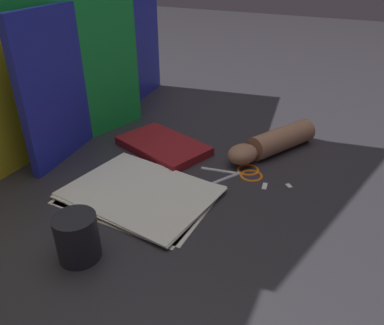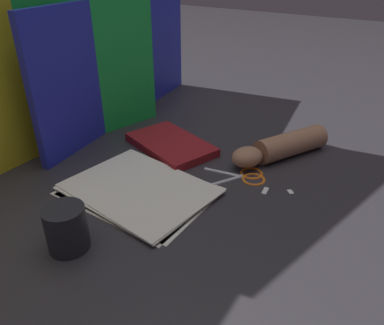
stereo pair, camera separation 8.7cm
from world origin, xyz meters
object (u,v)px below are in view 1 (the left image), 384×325
at_px(paper_stack, 140,193).
at_px(mug, 77,237).
at_px(hand_forearm, 273,142).
at_px(book_closed, 163,146).
at_px(scissors, 243,172).

bearing_deg(paper_stack, mug, -174.97).
bearing_deg(hand_forearm, mug, 162.14).
bearing_deg(hand_forearm, book_closed, 114.39).
height_order(book_closed, mug, mug).
bearing_deg(scissors, paper_stack, 140.04).
height_order(scissors, hand_forearm, hand_forearm).
height_order(hand_forearm, mug, mug).
xyz_separation_m(paper_stack, scissors, (0.20, -0.17, -0.00)).
bearing_deg(mug, scissors, -19.92).
bearing_deg(book_closed, mug, -167.50).
bearing_deg(scissors, hand_forearm, -11.61).
bearing_deg(mug, hand_forearm, -17.86).
xyz_separation_m(book_closed, hand_forearm, (0.13, -0.28, 0.02)).
xyz_separation_m(paper_stack, hand_forearm, (0.35, -0.20, 0.03)).
bearing_deg(hand_forearm, paper_stack, 150.05).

